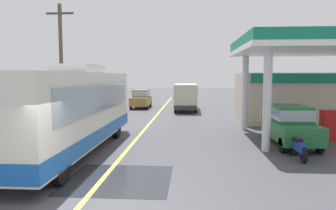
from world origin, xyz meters
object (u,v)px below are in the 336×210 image
coach_bus_main (71,112)px  car_trailing_behind_bus (141,98)px  minibus_opposing_lane (186,95)px  pedestrian_near_pump (265,119)px  car_at_pump (290,123)px  motorcycle_parked_forecourt (298,147)px

coach_bus_main → car_trailing_behind_bus: bearing=89.9°
minibus_opposing_lane → pedestrian_near_pump: bearing=-71.1°
car_at_pump → minibus_opposing_lane: minibus_opposing_lane is taller
coach_bus_main → pedestrian_near_pump: size_ratio=6.65×
minibus_opposing_lane → car_trailing_behind_bus: size_ratio=1.46×
coach_bus_main → motorcycle_parked_forecourt: (9.09, -0.39, -1.28)m
coach_bus_main → minibus_opposing_lane: (4.55, 16.85, -0.25)m
minibus_opposing_lane → pedestrian_near_pump: (4.34, -12.65, -0.54)m
car_at_pump → pedestrian_near_pump: (-0.64, 2.03, -0.08)m
car_at_pump → car_trailing_behind_bus: 19.21m
minibus_opposing_lane → motorcycle_parked_forecourt: bearing=-75.3°
car_at_pump → car_trailing_behind_bus: bearing=119.6°
minibus_opposing_lane → pedestrian_near_pump: minibus_opposing_lane is taller
minibus_opposing_lane → car_at_pump: bearing=-71.3°
pedestrian_near_pump → car_trailing_behind_bus: (-8.85, 14.67, 0.08)m
coach_bus_main → car_at_pump: 9.80m
coach_bus_main → motorcycle_parked_forecourt: coach_bus_main is taller
car_at_pump → car_trailing_behind_bus: size_ratio=1.00×
minibus_opposing_lane → car_trailing_behind_bus: (-4.51, 2.02, -0.46)m
car_trailing_behind_bus → pedestrian_near_pump: bearing=-58.9°
motorcycle_parked_forecourt → car_trailing_behind_bus: bearing=115.2°
coach_bus_main → pedestrian_near_pump: (8.89, 4.20, -0.79)m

